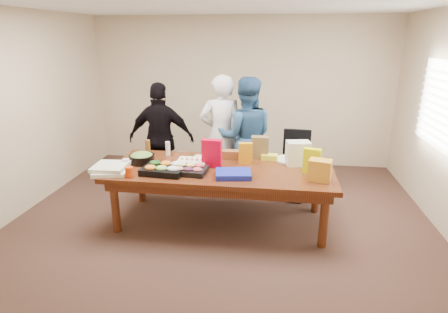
# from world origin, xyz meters

# --- Properties ---
(floor) EXTENTS (5.50, 5.00, 0.02)m
(floor) POSITION_xyz_m (0.00, 0.00, -0.01)
(floor) COLOR #47301E
(floor) RESTS_ON ground
(ceiling) EXTENTS (5.50, 5.00, 0.02)m
(ceiling) POSITION_xyz_m (0.00, 0.00, 2.71)
(ceiling) COLOR white
(ceiling) RESTS_ON wall_back
(wall_back) EXTENTS (5.50, 0.04, 2.70)m
(wall_back) POSITION_xyz_m (0.00, 2.50, 1.35)
(wall_back) COLOR beige
(wall_back) RESTS_ON floor
(wall_front) EXTENTS (5.50, 0.04, 2.70)m
(wall_front) POSITION_xyz_m (0.00, -2.50, 1.35)
(wall_front) COLOR beige
(wall_front) RESTS_ON floor
(wall_left) EXTENTS (0.04, 5.00, 2.70)m
(wall_left) POSITION_xyz_m (-2.75, 0.00, 1.35)
(wall_left) COLOR beige
(wall_left) RESTS_ON floor
(window_panel) EXTENTS (0.03, 1.40, 1.10)m
(window_panel) POSITION_xyz_m (2.72, 0.60, 1.50)
(window_panel) COLOR white
(window_panel) RESTS_ON wall_right
(window_blinds) EXTENTS (0.04, 1.36, 1.00)m
(window_blinds) POSITION_xyz_m (2.68, 0.60, 1.50)
(window_blinds) COLOR beige
(window_blinds) RESTS_ON wall_right
(conference_table) EXTENTS (2.80, 1.20, 0.75)m
(conference_table) POSITION_xyz_m (0.00, 0.00, 0.38)
(conference_table) COLOR #4C1C0F
(conference_table) RESTS_ON floor
(office_chair) EXTENTS (0.53, 0.53, 0.97)m
(office_chair) POSITION_xyz_m (0.99, 0.90, 0.48)
(office_chair) COLOR black
(office_chair) RESTS_ON floor
(person_center) EXTENTS (0.74, 0.58, 1.81)m
(person_center) POSITION_xyz_m (-0.15, 1.02, 0.91)
(person_center) COLOR silver
(person_center) RESTS_ON floor
(person_right) EXTENTS (0.94, 0.77, 1.79)m
(person_right) POSITION_xyz_m (0.22, 0.99, 0.89)
(person_right) COLOR navy
(person_right) RESTS_ON floor
(person_left) EXTENTS (1.01, 0.45, 1.70)m
(person_left) POSITION_xyz_m (-1.05, 0.88, 0.85)
(person_left) COLOR black
(person_left) RESTS_ON floor
(veggie_tray) EXTENTS (0.53, 0.43, 0.08)m
(veggie_tray) POSITION_xyz_m (-0.66, -0.27, 0.79)
(veggie_tray) COLOR black
(veggie_tray) RESTS_ON conference_table
(fruit_tray) EXTENTS (0.44, 0.36, 0.06)m
(fruit_tray) POSITION_xyz_m (-0.35, -0.24, 0.78)
(fruit_tray) COLOR black
(fruit_tray) RESTS_ON conference_table
(sheet_cake) EXTENTS (0.38, 0.29, 0.07)m
(sheet_cake) POSITION_xyz_m (-0.39, 0.06, 0.78)
(sheet_cake) COLOR white
(sheet_cake) RESTS_ON conference_table
(salad_bowl) EXTENTS (0.37, 0.37, 0.11)m
(salad_bowl) POSITION_xyz_m (-1.06, 0.05, 0.80)
(salad_bowl) COLOR black
(salad_bowl) RESTS_ON conference_table
(chip_bag_blue) EXTENTS (0.45, 0.37, 0.06)m
(chip_bag_blue) POSITION_xyz_m (0.19, -0.28, 0.78)
(chip_bag_blue) COLOR #1724A7
(chip_bag_blue) RESTS_ON conference_table
(chip_bag_red) EXTENTS (0.25, 0.11, 0.36)m
(chip_bag_red) POSITION_xyz_m (-0.12, 0.01, 0.93)
(chip_bag_red) COLOR red
(chip_bag_red) RESTS_ON conference_table
(chip_bag_yellow) EXTENTS (0.22, 0.13, 0.31)m
(chip_bag_yellow) POSITION_xyz_m (1.11, -0.03, 0.90)
(chip_bag_yellow) COLOR #D3DF00
(chip_bag_yellow) RESTS_ON conference_table
(chip_bag_orange) EXTENTS (0.19, 0.11, 0.28)m
(chip_bag_orange) POSITION_xyz_m (0.29, 0.22, 0.89)
(chip_bag_orange) COLOR orange
(chip_bag_orange) RESTS_ON conference_table
(mayo_jar) EXTENTS (0.13, 0.13, 0.15)m
(mayo_jar) POSITION_xyz_m (-0.26, 0.31, 0.83)
(mayo_jar) COLOR silver
(mayo_jar) RESTS_ON conference_table
(mustard_bottle) EXTENTS (0.09, 0.09, 0.19)m
(mustard_bottle) POSITION_xyz_m (-0.14, 0.40, 0.85)
(mustard_bottle) COLOR #F1FB20
(mustard_bottle) RESTS_ON conference_table
(dressing_bottle) EXTENTS (0.08, 0.08, 0.21)m
(dressing_bottle) POSITION_xyz_m (-1.09, 0.38, 0.86)
(dressing_bottle) COLOR brown
(dressing_bottle) RESTS_ON conference_table
(ranch_bottle) EXTENTS (0.07, 0.07, 0.19)m
(ranch_bottle) POSITION_xyz_m (-0.81, 0.41, 0.85)
(ranch_bottle) COLOR silver
(ranch_bottle) RESTS_ON conference_table
(banana_bunch) EXTENTS (0.22, 0.14, 0.07)m
(banana_bunch) POSITION_xyz_m (0.60, 0.41, 0.79)
(banana_bunch) COLOR yellow
(banana_bunch) RESTS_ON conference_table
(bread_loaf) EXTENTS (0.29, 0.13, 0.12)m
(bread_loaf) POSITION_xyz_m (0.09, 0.37, 0.81)
(bread_loaf) COLOR brown
(bread_loaf) RESTS_ON conference_table
(kraft_bag) EXTENTS (0.23, 0.14, 0.30)m
(kraft_bag) POSITION_xyz_m (0.46, 0.46, 0.90)
(kraft_bag) COLOR brown
(kraft_bag) RESTS_ON conference_table
(red_cup) EXTENTS (0.12, 0.12, 0.12)m
(red_cup) POSITION_xyz_m (-1.02, -0.47, 0.81)
(red_cup) COLOR #D13C09
(red_cup) RESTS_ON conference_table
(clear_cup_a) EXTENTS (0.09, 0.09, 0.12)m
(clear_cup_a) POSITION_xyz_m (-1.18, -0.18, 0.81)
(clear_cup_a) COLOR white
(clear_cup_a) RESTS_ON conference_table
(clear_cup_b) EXTENTS (0.10, 0.10, 0.11)m
(clear_cup_b) POSITION_xyz_m (-1.08, 0.04, 0.81)
(clear_cup_b) COLOR white
(clear_cup_b) RESTS_ON conference_table
(pizza_box_lower) EXTENTS (0.46, 0.46, 0.05)m
(pizza_box_lower) POSITION_xyz_m (-1.30, -0.36, 0.77)
(pizza_box_lower) COLOR white
(pizza_box_lower) RESTS_ON conference_table
(pizza_box_upper) EXTENTS (0.41, 0.41, 0.05)m
(pizza_box_upper) POSITION_xyz_m (-1.32, -0.34, 0.82)
(pizza_box_upper) COLOR beige
(pizza_box_upper) RESTS_ON pizza_box_lower
(plate_a) EXTENTS (0.29, 0.29, 0.02)m
(plate_a) POSITION_xyz_m (0.83, 0.39, 0.76)
(plate_a) COLOR white
(plate_a) RESTS_ON conference_table
(plate_b) EXTENTS (0.25, 0.25, 0.01)m
(plate_b) POSITION_xyz_m (0.81, 0.51, 0.76)
(plate_b) COLOR white
(plate_b) RESTS_ON conference_table
(dip_bowl_a) EXTENTS (0.16, 0.16, 0.06)m
(dip_bowl_a) POSITION_xyz_m (0.11, 0.44, 0.78)
(dip_bowl_a) COLOR beige
(dip_bowl_a) RESTS_ON conference_table
(dip_bowl_b) EXTENTS (0.18, 0.18, 0.06)m
(dip_bowl_b) POSITION_xyz_m (-0.33, 0.26, 0.78)
(dip_bowl_b) COLOR beige
(dip_bowl_b) RESTS_ON conference_table
(grocery_bag_white) EXTENTS (0.32, 0.26, 0.31)m
(grocery_bag_white) POSITION_xyz_m (0.96, 0.25, 0.91)
(grocery_bag_white) COLOR #E9EBCC
(grocery_bag_white) RESTS_ON conference_table
(grocery_bag_yellow) EXTENTS (0.28, 0.22, 0.25)m
(grocery_bag_yellow) POSITION_xyz_m (1.18, -0.26, 0.87)
(grocery_bag_yellow) COLOR gold
(grocery_bag_yellow) RESTS_ON conference_table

